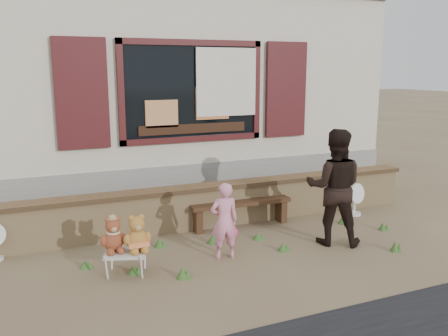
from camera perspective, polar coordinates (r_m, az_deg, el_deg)
name	(u,v)px	position (r m, az deg, el deg)	size (l,w,h in m)	color
ground	(241,246)	(6.71, 2.04, -9.37)	(80.00, 80.00, 0.00)	brown
shopfront	(154,89)	(10.50, -8.46, 9.40)	(8.04, 5.13, 4.00)	#B0A28E
brick_wall	(214,204)	(7.47, -1.21, -4.37)	(7.10, 0.36, 0.67)	tan
bench	(240,207)	(7.44, 1.91, -4.75)	(1.63, 0.40, 0.42)	#352012
folding_chair	(126,253)	(5.89, -11.72, -9.94)	(0.59, 0.56, 0.29)	beige
teddy_bear_left	(113,234)	(5.82, -13.19, -7.69)	(0.32, 0.27, 0.43)	brown
teddy_bear_right	(137,232)	(5.78, -10.44, -7.61)	(0.33, 0.29, 0.45)	olive
child	(224,221)	(6.14, 0.05, -6.37)	(0.37, 0.24, 1.01)	pink
adult	(334,187)	(6.76, 13.12, -2.25)	(0.79, 0.62, 1.63)	black
fan_right	(355,199)	(8.29, 15.45, -3.62)	(0.35, 0.23, 0.55)	white
grass_tufts	(248,243)	(6.64, 2.87, -9.01)	(4.52, 1.56, 0.16)	#3A6026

